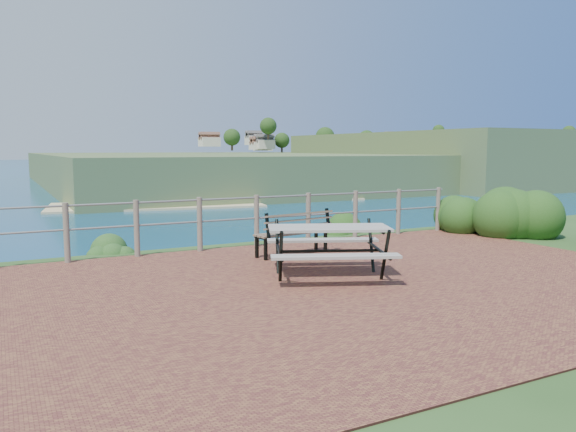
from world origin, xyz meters
The scene contains 10 objects.
ground centered at (0.00, 0.00, 0.00)m, with size 10.00×7.00×0.12m, color brown.
ocean centered at (0.00, 200.00, 0.00)m, with size 1200.00×1200.00×0.00m, color #135F72.
safety_railing centered at (0.00, 3.35, 0.57)m, with size 9.40×0.10×1.00m.
distant_bay centered at (173.07, 202.61, -1.52)m, with size 290.00×232.36×24.00m.
picnic_table centered at (-0.13, 0.48, 0.48)m, with size 1.91×1.43×0.75m.
park_bench centered at (0.20, 2.25, 0.54)m, with size 1.48×0.59×0.81m.
shrub_right_front centered at (5.50, 2.03, 0.00)m, with size 1.44×1.44×2.04m, color #234615.
shrub_right_edge centered at (5.20, 3.20, 0.00)m, with size 0.97×0.97×1.39m, color #234615.
shrub_lip_west centered at (-2.63, 4.20, 0.00)m, with size 0.71×0.71×0.43m, color #1F4D1D.
shrub_lip_east centered at (2.53, 4.10, 0.00)m, with size 0.86×0.86×0.64m, color #234615.
Camera 1 is at (-4.43, -6.49, 1.90)m, focal length 35.00 mm.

